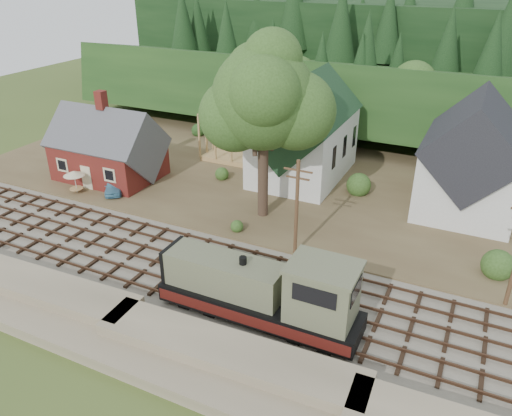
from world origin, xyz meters
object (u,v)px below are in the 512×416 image
at_px(car_blue, 114,186).
at_px(car_red, 485,206).
at_px(locomotive, 266,293).
at_px(car_green, 90,170).
at_px(patio_set, 74,174).

height_order(car_blue, car_red, car_blue).
distance_m(locomotive, car_green, 29.73).
relative_size(car_red, patio_set, 1.81).
distance_m(car_blue, car_green, 5.60).
xyz_separation_m(car_red, patio_set, (-36.23, -12.75, 1.35)).
relative_size(locomotive, patio_set, 5.74).
xyz_separation_m(locomotive, car_blue, (-21.43, 11.04, -1.29)).
height_order(car_green, patio_set, patio_set).
bearing_deg(locomotive, patio_set, 159.21).
height_order(car_blue, patio_set, patio_set).
xyz_separation_m(car_blue, patio_set, (-3.23, -1.68, 1.25)).
distance_m(locomotive, car_red, 24.99).
bearing_deg(patio_set, car_blue, 27.41).
relative_size(locomotive, car_green, 3.77).
height_order(car_blue, car_green, car_blue).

